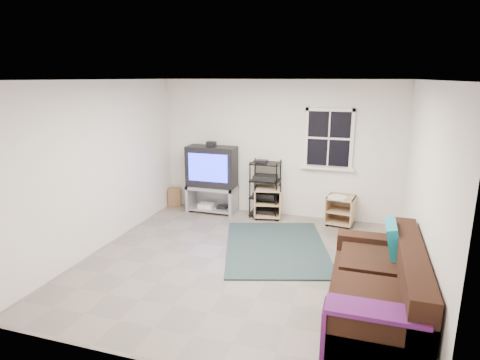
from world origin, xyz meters
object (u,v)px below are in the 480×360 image
(tv_unit, at_px, (212,174))
(side_table_left, at_px, (268,201))
(sofa, at_px, (379,293))
(av_rack, at_px, (265,192))
(side_table_right, at_px, (340,208))

(tv_unit, relative_size, side_table_left, 2.44)
(tv_unit, xyz_separation_m, sofa, (3.10, -2.98, -0.44))
(tv_unit, distance_m, sofa, 4.32)
(av_rack, xyz_separation_m, side_table_left, (0.06, -0.01, -0.17))
(side_table_right, distance_m, sofa, 3.07)
(side_table_left, relative_size, side_table_right, 1.06)
(av_rack, bearing_deg, side_table_left, -7.58)
(side_table_left, xyz_separation_m, side_table_right, (1.36, -0.00, -0.01))
(av_rack, bearing_deg, sofa, -56.14)
(side_table_left, distance_m, side_table_right, 1.36)
(side_table_right, bearing_deg, side_table_left, 179.80)
(tv_unit, relative_size, side_table_right, 2.59)
(side_table_left, height_order, sofa, sofa)
(av_rack, xyz_separation_m, side_table_right, (1.43, -0.01, -0.17))
(tv_unit, distance_m, side_table_left, 1.23)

